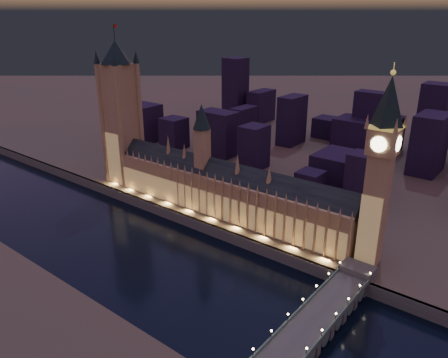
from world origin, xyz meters
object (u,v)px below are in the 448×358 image
Objects in this scene: palace_of_westminster at (223,189)px; elizabeth_tower at (381,159)px; westminster_bridge at (317,322)px; victoria_tower at (120,107)px.

elizabeth_tower is at bearing 0.10° from palace_of_westminster.
westminster_bridge is (110.20, -65.18, -20.38)m from palace_of_westminster.
elizabeth_tower is 1.02× the size of westminster_bridge.
victoria_tower is 1.13× the size of elizabeth_tower.
westminster_bridge is (0.60, -65.38, -66.25)m from elizabeth_tower.
victoria_tower reaches higher than palace_of_westminster.
westminster_bridge is at bearing -30.60° from palace_of_westminster.
elizabeth_tower reaches higher than westminster_bridge.
palace_of_westminster is at bearing 149.40° from westminster_bridge.
victoria_tower is at bearing 179.90° from palace_of_westminster.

